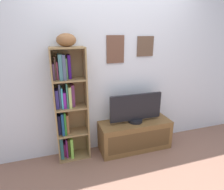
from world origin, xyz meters
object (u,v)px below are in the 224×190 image
Objects in this scene: bookshelf at (67,106)px; television at (136,108)px; football at (66,40)px; tv_stand at (135,135)px.

bookshelf is 1.96× the size of television.
football is 0.22× the size of tv_stand.
bookshelf is at bearing 149.30° from football.
football is (0.05, -0.03, 0.88)m from bookshelf.
television is at bearing 90.00° from tv_stand.
tv_stand is 1.37× the size of television.
bookshelf is 1.15m from tv_stand.
bookshelf is 6.56× the size of football.
tv_stand is at bearing -5.83° from bookshelf.
bookshelf is at bearing 174.17° from tv_stand.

